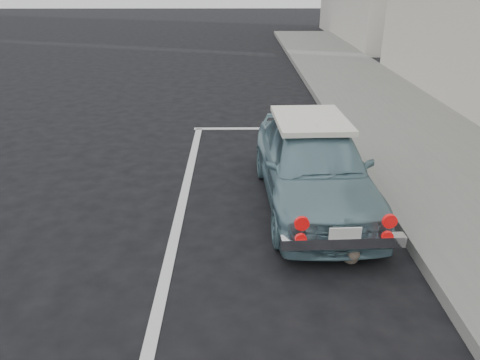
{
  "coord_description": "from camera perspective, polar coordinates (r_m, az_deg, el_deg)",
  "views": [
    {
      "loc": [
        -0.16,
        -2.55,
        2.92
      ],
      "look_at": [
        -0.11,
        2.29,
        0.75
      ],
      "focal_mm": 35.0,
      "sensor_mm": 36.0,
      "label": 1
    }
  ],
  "objects": [
    {
      "name": "pline_side",
      "position": [
        6.31,
        -7.23,
        -3.56
      ],
      "size": [
        0.12,
        7.0,
        0.01
      ],
      "primitive_type": "cube",
      "color": "silver",
      "rests_on": "ground"
    },
    {
      "name": "pline_front",
      "position": [
        9.53,
        3.46,
        6.29
      ],
      "size": [
        3.0,
        0.12,
        0.01
      ],
      "primitive_type": "cube",
      "color": "silver",
      "rests_on": "ground"
    },
    {
      "name": "cat",
      "position": [
        5.29,
        13.21,
        -8.53
      ],
      "size": [
        0.24,
        0.5,
        0.27
      ],
      "rotation": [
        0.0,
        0.0,
        0.07
      ],
      "color": "brown",
      "rests_on": "ground"
    },
    {
      "name": "retro_coupe",
      "position": [
        6.28,
        8.93,
        1.97
      ],
      "size": [
        1.49,
        3.42,
        1.14
      ],
      "rotation": [
        0.0,
        0.0,
        0.04
      ],
      "color": "#7299A5",
      "rests_on": "ground"
    }
  ]
}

